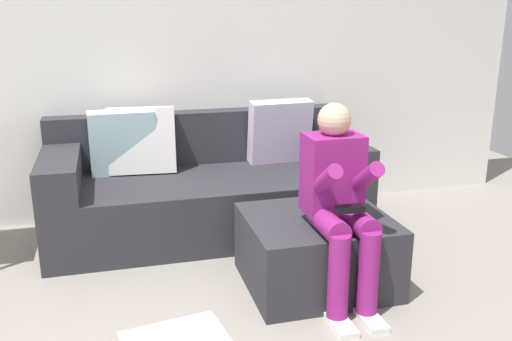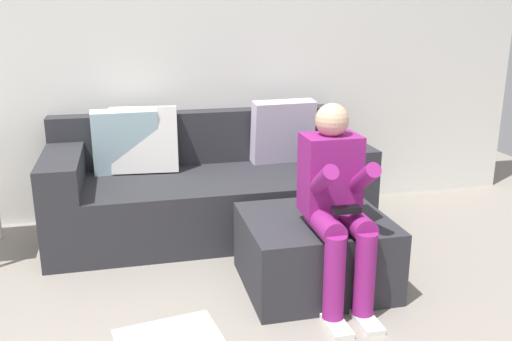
# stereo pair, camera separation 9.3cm
# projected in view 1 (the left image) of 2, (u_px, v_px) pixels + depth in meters

# --- Properties ---
(wall_back) EXTENTS (5.51, 0.10, 2.52)m
(wall_back) POSITION_uv_depth(u_px,v_px,m) (173.00, 45.00, 4.01)
(wall_back) COLOR silver
(wall_back) RESTS_ON ground_plane
(couch_sectional) EXTENTS (2.13, 0.91, 0.88)m
(couch_sectional) POSITION_uv_depth(u_px,v_px,m) (204.00, 187.00, 3.90)
(couch_sectional) COLOR #2D2D33
(couch_sectional) RESTS_ON ground_plane
(ottoman) EXTENTS (0.79, 0.70, 0.41)m
(ottoman) POSITION_uv_depth(u_px,v_px,m) (316.00, 251.00, 3.13)
(ottoman) COLOR #2D2D33
(ottoman) RESTS_ON ground_plane
(person_seated) EXTENTS (0.29, 0.60, 1.06)m
(person_seated) POSITION_uv_depth(u_px,v_px,m) (339.00, 197.00, 2.86)
(person_seated) COLOR #8C1E72
(person_seated) RESTS_ON ground_plane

